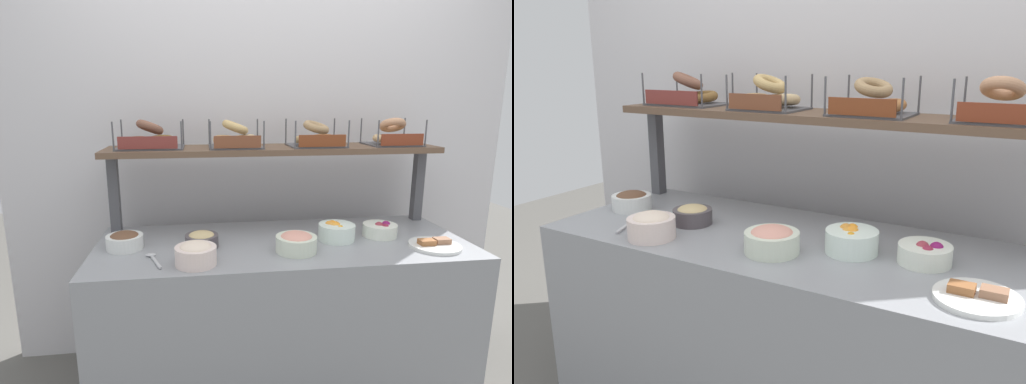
# 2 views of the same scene
# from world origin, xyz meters

# --- Properties ---
(back_wall) EXTENTS (2.98, 0.06, 2.40)m
(back_wall) POSITION_xyz_m (0.00, 0.55, 1.20)
(back_wall) COLOR silver
(back_wall) RESTS_ON ground_plane
(deli_counter) EXTENTS (1.78, 0.70, 0.85)m
(deli_counter) POSITION_xyz_m (0.00, 0.00, 0.42)
(deli_counter) COLOR gray
(deli_counter) RESTS_ON ground_plane
(shelf_riser_left) EXTENTS (0.05, 0.05, 0.40)m
(shelf_riser_left) POSITION_xyz_m (-0.83, 0.27, 1.05)
(shelf_riser_left) COLOR #4C4C51
(shelf_riser_left) RESTS_ON deli_counter
(shelf_riser_right) EXTENTS (0.05, 0.05, 0.40)m
(shelf_riser_right) POSITION_xyz_m (0.83, 0.27, 1.05)
(shelf_riser_right) COLOR #4C4C51
(shelf_riser_right) RESTS_ON deli_counter
(upper_shelf) EXTENTS (1.74, 0.32, 0.03)m
(upper_shelf) POSITION_xyz_m (0.00, 0.27, 1.26)
(upper_shelf) COLOR brown
(upper_shelf) RESTS_ON shelf_riser_left
(bowl_beet_salad) EXTENTS (0.17, 0.17, 0.08)m
(bowl_beet_salad) POSITION_xyz_m (0.50, 0.01, 0.88)
(bowl_beet_salad) COLOR white
(bowl_beet_salad) RESTS_ON deli_counter
(bowl_fruit_salad) EXTENTS (0.18, 0.18, 0.09)m
(bowl_fruit_salad) POSITION_xyz_m (0.26, -0.01, 0.89)
(bowl_fruit_salad) COLOR white
(bowl_fruit_salad) RESTS_ON deli_counter
(bowl_chocolate_spread) EXTENTS (0.17, 0.17, 0.08)m
(bowl_chocolate_spread) POSITION_xyz_m (-0.74, -0.00, 0.89)
(bowl_chocolate_spread) COLOR white
(bowl_chocolate_spread) RESTS_ON deli_counter
(bowl_hummus) EXTENTS (0.15, 0.15, 0.08)m
(bowl_hummus) POSITION_xyz_m (-0.39, -0.03, 0.89)
(bowl_hummus) COLOR #4C4549
(bowl_hummus) RESTS_ON deli_counter
(bowl_potato_salad) EXTENTS (0.17, 0.17, 0.10)m
(bowl_potato_salad) POSITION_xyz_m (-0.42, -0.23, 0.90)
(bowl_potato_salad) COLOR silver
(bowl_potato_salad) RESTS_ON deli_counter
(bowl_lox_spread) EXTENTS (0.19, 0.19, 0.09)m
(bowl_lox_spread) POSITION_xyz_m (0.03, -0.14, 0.89)
(bowl_lox_spread) COLOR silver
(bowl_lox_spread) RESTS_ON deli_counter
(serving_plate_white) EXTENTS (0.23, 0.23, 0.04)m
(serving_plate_white) POSITION_xyz_m (0.68, -0.18, 0.86)
(serving_plate_white) COLOR white
(serving_plate_white) RESTS_ON deli_counter
(serving_spoon_near_plate) EXTENTS (0.08, 0.17, 0.01)m
(serving_spoon_near_plate) POSITION_xyz_m (-0.60, -0.15, 0.86)
(serving_spoon_near_plate) COLOR #B7B7BC
(serving_spoon_near_plate) RESTS_ON deli_counter
(bagel_basket_cinnamon_raisin) EXTENTS (0.33, 0.25, 0.15)m
(bagel_basket_cinnamon_raisin) POSITION_xyz_m (-0.63, 0.28, 1.33)
(bagel_basket_cinnamon_raisin) COLOR #4C4C51
(bagel_basket_cinnamon_raisin) RESTS_ON upper_shelf
(bagel_basket_plain) EXTENTS (0.29, 0.27, 0.15)m
(bagel_basket_plain) POSITION_xyz_m (-0.21, 0.26, 1.33)
(bagel_basket_plain) COLOR #4C4C51
(bagel_basket_plain) RESTS_ON upper_shelf
(bagel_basket_everything) EXTENTS (0.29, 0.26, 0.14)m
(bagel_basket_everything) POSITION_xyz_m (0.22, 0.26, 1.33)
(bagel_basket_everything) COLOR #4C4C51
(bagel_basket_everything) RESTS_ON upper_shelf
(bagel_basket_sesame) EXTENTS (0.27, 0.26, 0.16)m
(bagel_basket_sesame) POSITION_xyz_m (0.65, 0.26, 1.33)
(bagel_basket_sesame) COLOR #4C4C51
(bagel_basket_sesame) RESTS_ON upper_shelf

